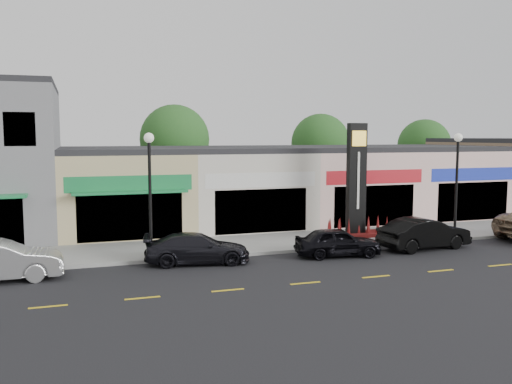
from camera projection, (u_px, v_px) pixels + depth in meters
ground at (341, 260)px, 23.99m from camera, size 120.00×120.00×0.00m
sidewalk at (302, 240)px, 28.09m from camera, size 52.00×4.30×0.15m
curb at (321, 249)px, 25.97m from camera, size 52.00×0.20×0.15m
shop_beige at (123, 188)px, 31.94m from camera, size 7.00×10.85×4.80m
shop_cream at (236, 185)px, 34.12m from camera, size 7.00×10.01×4.80m
shop_pink_w at (337, 182)px, 36.29m from camera, size 7.00×10.01×4.80m
shop_pink_e at (425, 179)px, 38.46m from camera, size 7.00×10.01×4.80m
shop_tan at (505, 174)px, 40.61m from camera, size 7.00×10.01×5.30m
tree_rear_west at (175, 139)px, 40.64m from camera, size 5.20×5.20×7.83m
tree_rear_mid at (320, 143)px, 44.40m from camera, size 4.80×4.80×7.29m
tree_rear_east at (424, 146)px, 47.52m from camera, size 4.60×4.60×6.94m
lamp_west_near at (150, 182)px, 23.51m from camera, size 0.44×0.44×5.47m
lamp_east_near at (457, 174)px, 28.47m from camera, size 0.44×0.44×5.47m
pylon_sign at (356, 197)px, 28.65m from camera, size 4.20×1.30×6.00m
car_dark_sedan at (197, 248)px, 23.33m from camera, size 2.54×4.75×1.31m
car_black_sedan at (338, 242)px, 24.68m from camera, size 2.12×4.09×1.33m
car_black_conv at (424, 233)px, 26.30m from camera, size 2.13×4.79×1.53m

